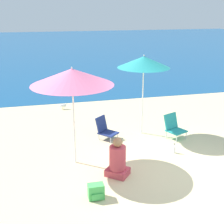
% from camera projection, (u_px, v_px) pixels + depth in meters
% --- Properties ---
extents(ground_plane, '(60.00, 60.00, 0.00)m').
position_uv_depth(ground_plane, '(181.00, 176.00, 7.15)').
color(ground_plane, beige).
extents(sea_water, '(60.00, 40.00, 0.01)m').
position_uv_depth(sea_water, '(65.00, 46.00, 31.39)').
color(sea_water, navy).
rests_on(sea_water, ground).
extents(beach_umbrella_pink, '(1.92, 1.92, 2.39)m').
position_uv_depth(beach_umbrella_pink, '(72.00, 77.00, 7.08)').
color(beach_umbrella_pink, white).
rests_on(beach_umbrella_pink, ground).
extents(beach_umbrella_teal, '(1.51, 1.51, 2.39)m').
position_uv_depth(beach_umbrella_teal, '(144.00, 62.00, 8.89)').
color(beach_umbrella_teal, white).
rests_on(beach_umbrella_teal, ground).
extents(beach_chair_navy, '(0.69, 0.71, 0.65)m').
position_uv_depth(beach_chair_navy, '(105.00, 129.00, 9.09)').
color(beach_chair_navy, silver).
rests_on(beach_chair_navy, ground).
extents(beach_chair_teal, '(0.67, 0.70, 0.71)m').
position_uv_depth(beach_chair_teal, '(174.00, 126.00, 9.14)').
color(beach_chair_teal, silver).
rests_on(beach_chair_teal, ground).
extents(person_seated_near, '(0.64, 0.63, 0.93)m').
position_uv_depth(person_seated_near, '(118.00, 160.00, 7.05)').
color(person_seated_near, '#BF3F4C').
rests_on(person_seated_near, ground).
extents(backpack_green, '(0.32, 0.23, 0.31)m').
position_uv_depth(backpack_green, '(96.00, 192.00, 6.26)').
color(backpack_green, '#47B756').
rests_on(backpack_green, ground).
extents(water_bottle, '(0.07, 0.07, 0.27)m').
position_uv_depth(water_bottle, '(174.00, 149.00, 8.24)').
color(water_bottle, silver).
rests_on(water_bottle, ground).
extents(seagull, '(0.27, 0.11, 0.23)m').
position_uv_depth(seagull, '(63.00, 106.00, 11.79)').
color(seagull, gold).
rests_on(seagull, ground).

